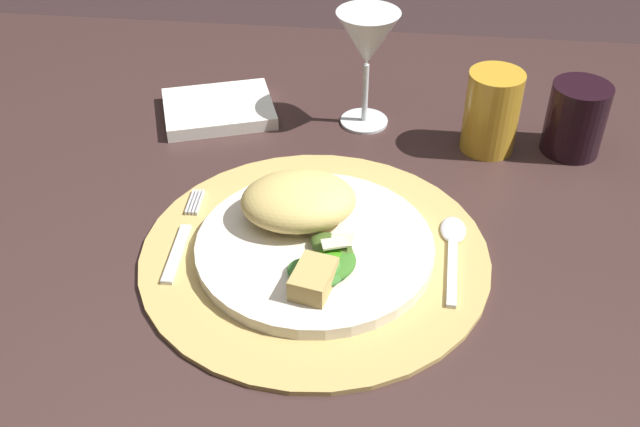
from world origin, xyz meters
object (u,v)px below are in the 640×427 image
object	(u,v)px
fork	(182,238)
spoon	(453,243)
dining_table	(279,292)
dark_tumbler	(576,119)
dinner_plate	(315,247)
wine_glass	(367,42)
amber_tumbler	(492,112)
napkin	(219,109)

from	to	relation	value
fork	spoon	xyz separation A→B (m)	(0.30, 0.03, -0.00)
dining_table	dark_tumbler	distance (m)	0.44
dinner_plate	fork	bearing A→B (deg)	178.84
dinner_plate	fork	xyz separation A→B (m)	(-0.15, 0.00, -0.00)
wine_glass	amber_tumbler	distance (m)	0.18
napkin	dark_tumbler	size ratio (longest dim) A/B	1.58
napkin	wine_glass	world-z (taller)	wine_glass
napkin	amber_tumbler	distance (m)	0.37
fork	wine_glass	size ratio (longest dim) A/B	1.00
wine_glass	dark_tumbler	world-z (taller)	wine_glass
dining_table	fork	xyz separation A→B (m)	(-0.09, -0.06, 0.13)
dark_tumbler	napkin	bearing A→B (deg)	175.66
dining_table	napkin	bearing A→B (deg)	118.04
fork	wine_glass	bearing A→B (deg)	57.09
spoon	dark_tumbler	size ratio (longest dim) A/B	1.55
dinner_plate	napkin	xyz separation A→B (m)	(-0.17, 0.28, -0.00)
wine_glass	amber_tumbler	xyz separation A→B (m)	(0.16, -0.04, -0.07)
dining_table	dark_tumbler	bearing A→B (deg)	26.95
dinner_plate	napkin	size ratio (longest dim) A/B	1.73
spoon	dark_tumbler	xyz separation A→B (m)	(0.16, 0.22, 0.04)
dining_table	fork	bearing A→B (deg)	-147.26
napkin	wine_glass	bearing A→B (deg)	0.69
wine_glass	amber_tumbler	bearing A→B (deg)	-15.15
wine_glass	dining_table	bearing A→B (deg)	-111.65
dining_table	dinner_plate	bearing A→B (deg)	-50.18
fork	dark_tumbler	distance (m)	0.52
napkin	wine_glass	size ratio (longest dim) A/B	0.93
dinner_plate	napkin	bearing A→B (deg)	120.99
amber_tumbler	dark_tumbler	world-z (taller)	amber_tumbler
dining_table	fork	world-z (taller)	fork
dinner_plate	dark_tumbler	distance (m)	0.39
fork	amber_tumbler	bearing A→B (deg)	34.41
fork	dining_table	bearing A→B (deg)	32.74
dining_table	napkin	world-z (taller)	napkin
dinner_plate	dark_tumbler	world-z (taller)	dark_tumbler
dark_tumbler	spoon	bearing A→B (deg)	-125.75
dinner_plate	spoon	xyz separation A→B (m)	(0.15, 0.03, -0.00)
dark_tumbler	dinner_plate	bearing A→B (deg)	-141.13
wine_glass	napkin	bearing A→B (deg)	-179.31
dining_table	amber_tumbler	xyz separation A→B (m)	(0.25, 0.18, 0.18)
wine_glass	dark_tumbler	bearing A→B (deg)	-8.07
napkin	dark_tumbler	world-z (taller)	dark_tumbler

